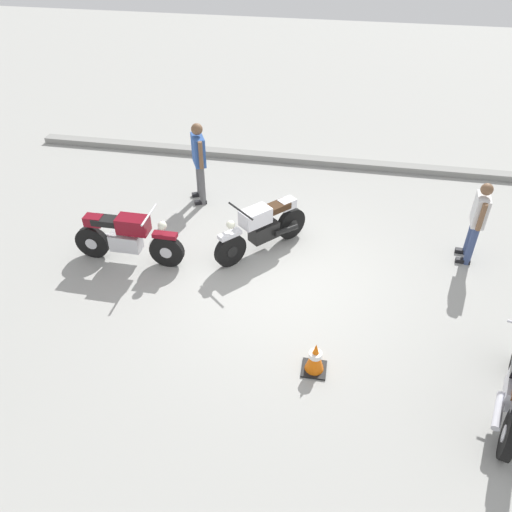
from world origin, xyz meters
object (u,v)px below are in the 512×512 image
motorcycle_maroon_cruiser (127,237)px  person_in_white_shirt (478,218)px  motorcycle_silver_cruiser (263,228)px  traffic_cone (315,358)px  person_in_blue_shirt (199,157)px

motorcycle_maroon_cruiser → person_in_white_shirt: bearing=11.5°
motorcycle_silver_cruiser → traffic_cone: bearing=66.4°
motorcycle_silver_cruiser → person_in_white_shirt: 3.86m
motorcycle_maroon_cruiser → traffic_cone: (3.62, -2.01, -0.26)m
motorcycle_maroon_cruiser → person_in_white_shirt: (6.18, 1.20, 0.37)m
motorcycle_silver_cruiser → motorcycle_maroon_cruiser: (-2.37, -0.76, 0.00)m
person_in_white_shirt → person_in_blue_shirt: person_in_blue_shirt is taller
person_in_blue_shirt → motorcycle_maroon_cruiser: bearing=47.4°
person_in_blue_shirt → traffic_cone: 5.31m
motorcycle_silver_cruiser → person_in_white_shirt: person_in_white_shirt is taller
motorcycle_maroon_cruiser → motorcycle_silver_cruiser: bearing=18.3°
motorcycle_maroon_cruiser → traffic_cone: size_ratio=3.95×
motorcycle_silver_cruiser → traffic_cone: 3.05m
motorcycle_silver_cruiser → motorcycle_maroon_cruiser: size_ratio=0.78×
person_in_blue_shirt → motorcycle_silver_cruiser: bearing=109.8°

